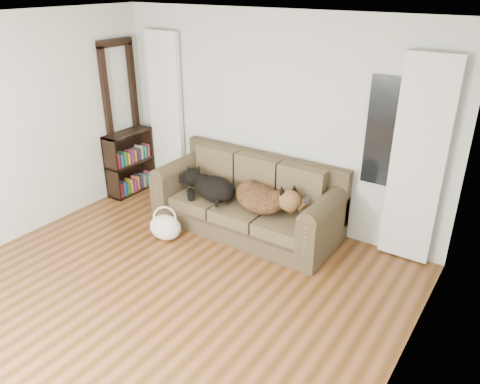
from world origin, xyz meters
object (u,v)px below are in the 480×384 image
Objects in this scene: dog_shepherd at (263,199)px; bookshelf at (129,159)px; dog_black_lab at (212,188)px; sofa at (246,197)px; tote_bag at (165,227)px.

dog_shepherd is 2.31m from bookshelf.
sofa is at bearing 31.91° from dog_black_lab.
sofa is at bearing 47.80° from tote_bag.
tote_bag is (-0.22, -0.67, -0.32)m from dog_black_lab.
dog_shepherd is at bearing 37.65° from tote_bag.
bookshelf is (-1.58, 0.10, 0.02)m from dog_black_lab.
sofa is 3.56× the size of dog_black_lab.
dog_black_lab is 0.77m from tote_bag.
bookshelf reaches higher than dog_shepherd.
bookshelf reaches higher than sofa.
sofa reaches higher than dog_shepherd.
tote_bag is 0.46× the size of bookshelf.
bookshelf is at bearing 179.39° from sofa.
bookshelf is at bearing 150.67° from tote_bag.
bookshelf is at bearing 20.50° from dog_shepherd.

